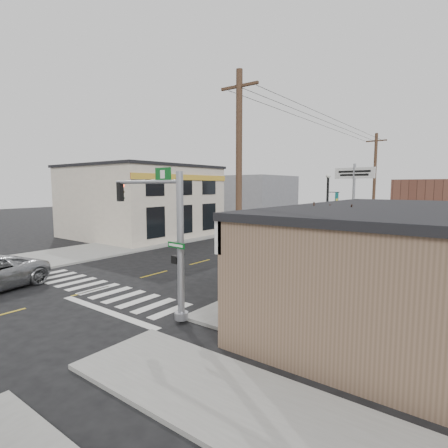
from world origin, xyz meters
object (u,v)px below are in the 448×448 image
Objects in this scene: traffic_signal_pole at (167,229)px; bare_tree at (333,212)px; fire_hydrant at (248,283)px; lamp_post at (328,212)px; guide_sign at (266,246)px; dance_center_sign at (354,185)px; utility_pole_near at (239,192)px; utility_pole_far at (374,189)px.

bare_tree is at bearing 48.30° from traffic_signal_pole.
fire_hydrant is 0.12× the size of lamp_post.
dance_center_sign is (0.55, 12.12, 3.05)m from guide_sign.
bare_tree is 0.54× the size of utility_pole_near.
dance_center_sign reaches higher than bare_tree.
utility_pole_far is at bearing 87.95° from traffic_signal_pole.
dance_center_sign is (-0.20, 5.79, 1.68)m from lamp_post.
lamp_post is (1.53, 12.30, -0.04)m from traffic_signal_pole.
utility_pole_far is (0.24, 18.65, -0.04)m from utility_pole_near.
dance_center_sign reaches higher than traffic_signal_pole.
utility_pole_far is (1.42, 14.50, 2.70)m from guide_sign.
utility_pole_near is (0.43, -10.48, 1.37)m from lamp_post.
guide_sign is 0.33× the size of utility_pole_far.
traffic_signal_pole is at bearing -89.32° from guide_sign.
utility_pole_far is at bearing 88.76° from utility_pole_near.
utility_pole_near is at bearing 46.82° from traffic_signal_pole.
lamp_post is 10.58m from utility_pole_near.
lamp_post is at bearing 91.86° from utility_pole_near.
fire_hydrant is at bearing 114.66° from utility_pole_near.
lamp_post is 1.14× the size of bare_tree.
fire_hydrant is at bearing -83.49° from dance_center_sign.
guide_sign is 14.82m from utility_pole_far.
traffic_signal_pole is at bearing -99.89° from fire_hydrant.
traffic_signal_pole is 7.89× the size of fire_hydrant.
fire_hydrant is at bearing -91.92° from utility_pole_far.
utility_pole_far is at bearing 92.59° from guide_sign.
guide_sign is at bearing -92.39° from utility_pole_far.
utility_pole_near reaches higher than utility_pole_far.
lamp_post reaches higher than bare_tree.
bare_tree is at bearing 1.61° from fire_hydrant.
utility_pole_near is (1.18, -4.15, 2.74)m from guide_sign.
guide_sign is at bearing 105.32° from utility_pole_near.
utility_pole_near is (0.63, -16.27, -0.31)m from dance_center_sign.
guide_sign is at bearing -83.69° from dance_center_sign.
fire_hydrant is 0.08× the size of utility_pole_far.
utility_pole_near reaches higher than lamp_post.
utility_pole_far reaches higher than dance_center_sign.
traffic_signal_pole is 18.21m from dance_center_sign.
traffic_signal_pole is 1.13× the size of bare_tree.
bare_tree is at bearing -78.29° from utility_pole_far.
bare_tree is 16.19m from utility_pole_far.
traffic_signal_pole is at bearing -85.32° from dance_center_sign.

